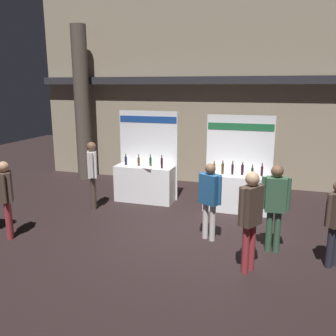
{
  "coord_description": "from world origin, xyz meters",
  "views": [
    {
      "loc": [
        1.56,
        -7.14,
        3.21
      ],
      "look_at": [
        -0.75,
        0.38,
        1.39
      ],
      "focal_mm": 38.07,
      "sensor_mm": 36.0,
      "label": 1
    }
  ],
  "objects_px": {
    "visitor_4": "(6,194)",
    "visitor_1": "(250,213)",
    "exhibitor_booth_1": "(237,188)",
    "visitor_3": "(92,170)",
    "visitor_0": "(336,217)",
    "visitor_8": "(275,200)",
    "exhibitor_booth_0": "(145,179)",
    "visitor_5": "(210,195)"
  },
  "relations": [
    {
      "from": "exhibitor_booth_1",
      "to": "visitor_8",
      "type": "xyz_separation_m",
      "value": [
        0.97,
        -2.23,
        0.46
      ]
    },
    {
      "from": "visitor_4",
      "to": "visitor_5",
      "type": "distance_m",
      "value": 4.28
    },
    {
      "from": "visitor_4",
      "to": "visitor_1",
      "type": "bearing_deg",
      "value": 57.37
    },
    {
      "from": "visitor_8",
      "to": "visitor_5",
      "type": "bearing_deg",
      "value": -12.93
    },
    {
      "from": "visitor_0",
      "to": "visitor_3",
      "type": "height_order",
      "value": "visitor_3"
    },
    {
      "from": "visitor_0",
      "to": "visitor_4",
      "type": "distance_m",
      "value": 6.5
    },
    {
      "from": "visitor_4",
      "to": "visitor_5",
      "type": "height_order",
      "value": "visitor_4"
    },
    {
      "from": "visitor_1",
      "to": "visitor_8",
      "type": "relative_size",
      "value": 1.03
    },
    {
      "from": "visitor_1",
      "to": "visitor_3",
      "type": "xyz_separation_m",
      "value": [
        -4.21,
        2.16,
        -0.02
      ]
    },
    {
      "from": "exhibitor_booth_0",
      "to": "visitor_4",
      "type": "bearing_deg",
      "value": -119.93
    },
    {
      "from": "visitor_0",
      "to": "visitor_4",
      "type": "relative_size",
      "value": 0.96
    },
    {
      "from": "exhibitor_booth_0",
      "to": "visitor_4",
      "type": "relative_size",
      "value": 1.49
    },
    {
      "from": "visitor_0",
      "to": "visitor_5",
      "type": "bearing_deg",
      "value": -58.97
    },
    {
      "from": "visitor_0",
      "to": "visitor_1",
      "type": "height_order",
      "value": "visitor_1"
    },
    {
      "from": "exhibitor_booth_0",
      "to": "visitor_5",
      "type": "distance_m",
      "value": 3.07
    },
    {
      "from": "exhibitor_booth_0",
      "to": "visitor_0",
      "type": "bearing_deg",
      "value": -29.4
    },
    {
      "from": "exhibitor_booth_0",
      "to": "visitor_8",
      "type": "height_order",
      "value": "exhibitor_booth_0"
    },
    {
      "from": "visitor_1",
      "to": "visitor_5",
      "type": "xyz_separation_m",
      "value": [
        -0.91,
        1.13,
        -0.1
      ]
    },
    {
      "from": "visitor_4",
      "to": "visitor_8",
      "type": "height_order",
      "value": "visitor_8"
    },
    {
      "from": "exhibitor_booth_0",
      "to": "visitor_0",
      "type": "height_order",
      "value": "exhibitor_booth_0"
    },
    {
      "from": "visitor_0",
      "to": "visitor_1",
      "type": "relative_size",
      "value": 0.89
    },
    {
      "from": "exhibitor_booth_0",
      "to": "visitor_8",
      "type": "xyz_separation_m",
      "value": [
        3.53,
        -2.28,
        0.43
      ]
    },
    {
      "from": "visitor_1",
      "to": "visitor_8",
      "type": "xyz_separation_m",
      "value": [
        0.4,
        0.93,
        -0.03
      ]
    },
    {
      "from": "exhibitor_booth_1",
      "to": "visitor_1",
      "type": "xyz_separation_m",
      "value": [
        0.57,
        -3.16,
        0.49
      ]
    },
    {
      "from": "exhibitor_booth_1",
      "to": "visitor_1",
      "type": "height_order",
      "value": "exhibitor_booth_1"
    },
    {
      "from": "visitor_0",
      "to": "visitor_4",
      "type": "height_order",
      "value": "visitor_4"
    },
    {
      "from": "visitor_3",
      "to": "visitor_5",
      "type": "relative_size",
      "value": 1.08
    },
    {
      "from": "visitor_0",
      "to": "visitor_5",
      "type": "relative_size",
      "value": 0.97
    },
    {
      "from": "visitor_5",
      "to": "visitor_0",
      "type": "bearing_deg",
      "value": 14.62
    },
    {
      "from": "visitor_4",
      "to": "visitor_0",
      "type": "bearing_deg",
      "value": 62.76
    },
    {
      "from": "exhibitor_booth_0",
      "to": "visitor_8",
      "type": "relative_size",
      "value": 1.44
    },
    {
      "from": "visitor_0",
      "to": "visitor_1",
      "type": "distance_m",
      "value": 1.58
    },
    {
      "from": "exhibitor_booth_1",
      "to": "visitor_1",
      "type": "relative_size",
      "value": 1.36
    },
    {
      "from": "visitor_1",
      "to": "visitor_5",
      "type": "relative_size",
      "value": 1.09
    },
    {
      "from": "exhibitor_booth_1",
      "to": "visitor_5",
      "type": "height_order",
      "value": "exhibitor_booth_1"
    },
    {
      "from": "exhibitor_booth_1",
      "to": "visitor_4",
      "type": "height_order",
      "value": "exhibitor_booth_1"
    },
    {
      "from": "exhibitor_booth_0",
      "to": "exhibitor_booth_1",
      "type": "xyz_separation_m",
      "value": [
        2.57,
        -0.05,
        -0.02
      ]
    },
    {
      "from": "visitor_4",
      "to": "visitor_8",
      "type": "relative_size",
      "value": 0.96
    },
    {
      "from": "exhibitor_booth_0",
      "to": "visitor_1",
      "type": "relative_size",
      "value": 1.39
    },
    {
      "from": "visitor_3",
      "to": "visitor_4",
      "type": "distance_m",
      "value": 2.37
    },
    {
      "from": "exhibitor_booth_1",
      "to": "visitor_3",
      "type": "relative_size",
      "value": 1.37
    },
    {
      "from": "visitor_1",
      "to": "visitor_5",
      "type": "height_order",
      "value": "visitor_1"
    }
  ]
}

